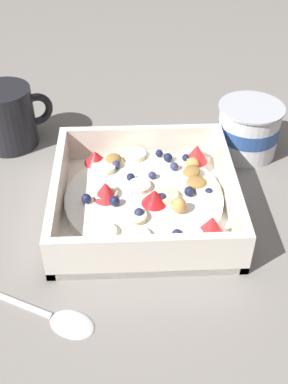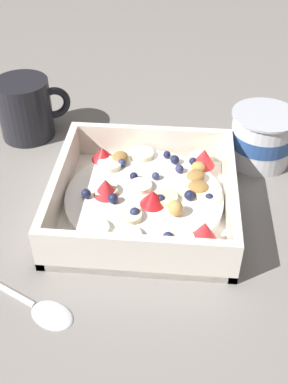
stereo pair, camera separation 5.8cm
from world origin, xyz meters
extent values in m
plane|color=gray|center=(0.00, 0.00, 0.00)|extent=(2.40, 2.40, 0.00)
cube|color=white|center=(0.01, -0.01, 0.01)|extent=(0.22, 0.22, 0.01)
cube|color=white|center=(0.01, -0.12, 0.03)|extent=(0.22, 0.01, 0.06)
cube|color=white|center=(0.01, 0.09, 0.03)|extent=(0.22, 0.01, 0.06)
cube|color=white|center=(-0.09, -0.01, 0.03)|extent=(0.01, 0.20, 0.06)
cube|color=white|center=(0.12, -0.01, 0.03)|extent=(0.01, 0.20, 0.06)
cylinder|color=white|center=(0.01, -0.01, 0.02)|extent=(0.20, 0.20, 0.01)
cylinder|color=#F7EFC6|center=(0.09, -0.02, 0.03)|extent=(0.04, 0.04, 0.01)
cylinder|color=#F4EAB7|center=(-0.07, -0.02, 0.03)|extent=(0.04, 0.04, 0.01)
cylinder|color=#F7EFC6|center=(0.00, 0.04, 0.03)|extent=(0.04, 0.04, 0.01)
cylinder|color=#F7EFC6|center=(0.00, -0.02, 0.03)|extent=(0.03, 0.03, 0.01)
cylinder|color=#F7EFC6|center=(-0.04, -0.06, 0.03)|extent=(0.03, 0.03, 0.01)
cylinder|color=#F7EFC6|center=(0.01, 0.07, 0.03)|extent=(0.04, 0.04, 0.01)
cylinder|color=#F7EFC6|center=(0.01, -0.06, 0.03)|extent=(0.03, 0.03, 0.01)
cylinder|color=beige|center=(0.02, 0.02, 0.03)|extent=(0.04, 0.04, 0.01)
cylinder|color=beige|center=(-0.06, 0.06, 0.03)|extent=(0.05, 0.05, 0.01)
cylinder|color=#F7EFC6|center=(0.09, 0.03, 0.03)|extent=(0.04, 0.04, 0.01)
cylinder|color=#F7EFC6|center=(0.08, -0.06, 0.03)|extent=(0.05, 0.05, 0.01)
cylinder|color=#F4EAB7|center=(0.06, -0.03, 0.03)|extent=(0.03, 0.03, 0.01)
cone|color=red|center=(-0.06, 0.06, 0.04)|extent=(0.04, 0.04, 0.03)
cone|color=red|center=(0.03, 0.00, 0.03)|extent=(0.04, 0.04, 0.02)
cone|color=red|center=(0.08, 0.06, 0.04)|extent=(0.04, 0.04, 0.02)
cone|color=red|center=(-0.06, -0.07, 0.03)|extent=(0.03, 0.03, 0.02)
cone|color=red|center=(0.02, -0.06, 0.04)|extent=(0.04, 0.04, 0.02)
sphere|color=#191E3D|center=(-0.02, -0.03, 0.03)|extent=(0.01, 0.01, 0.01)
sphere|color=#23284C|center=(0.05, -0.02, 0.03)|extent=(0.01, 0.01, 0.01)
sphere|color=#191E3D|center=(0.02, 0.04, 0.03)|extent=(0.01, 0.01, 0.01)
sphere|color=#191E3D|center=(0.02, -0.08, 0.03)|extent=(0.01, 0.01, 0.01)
sphere|color=#191E3D|center=(-0.06, 0.05, 0.03)|extent=(0.01, 0.01, 0.01)
sphere|color=#23284C|center=(0.09, 0.02, 0.03)|extent=(0.01, 0.01, 0.01)
sphere|color=#191E3D|center=(0.03, -0.05, 0.03)|extent=(0.01, 0.01, 0.01)
sphere|color=#23284C|center=(0.03, 0.01, 0.03)|extent=(0.01, 0.01, 0.01)
sphere|color=navy|center=(-0.04, 0.03, 0.03)|extent=(0.01, 0.01, 0.01)
sphere|color=navy|center=(-0.04, -0.05, 0.03)|extent=(0.01, 0.01, 0.01)
sphere|color=#191E3D|center=(0.02, 0.07, 0.03)|extent=(0.01, 0.01, 0.01)
sphere|color=#191E3D|center=(-0.07, 0.01, 0.03)|extent=(0.01, 0.01, 0.01)
sphere|color=navy|center=(-0.02, 0.00, 0.03)|extent=(0.01, 0.01, 0.01)
sphere|color=#191E3D|center=(-0.06, 0.02, 0.03)|extent=(0.01, 0.01, 0.01)
ellipsoid|color=tan|center=(-0.04, 0.05, 0.03)|extent=(0.02, 0.02, 0.01)
ellipsoid|color=olive|center=(-0.02, 0.05, 0.03)|extent=(0.03, 0.03, 0.01)
ellipsoid|color=olive|center=(0.00, 0.05, 0.03)|extent=(0.03, 0.03, 0.01)
ellipsoid|color=olive|center=(-0.06, -0.05, 0.03)|extent=(0.03, 0.03, 0.01)
ellipsoid|color=tan|center=(0.05, 0.03, 0.03)|extent=(0.03, 0.02, 0.02)
ellipsoid|color=silver|center=(0.18, -0.09, 0.00)|extent=(0.05, 0.06, 0.01)
cylinder|color=silver|center=(0.14, -0.17, 0.00)|extent=(0.06, 0.12, 0.01)
cylinder|color=white|center=(-0.11, 0.14, 0.04)|extent=(0.09, 0.09, 0.07)
cylinder|color=#2D5193|center=(-0.11, 0.14, 0.04)|extent=(0.09, 0.09, 0.02)
cylinder|color=#B7BCC6|center=(-0.11, 0.14, 0.07)|extent=(0.09, 0.09, 0.00)
cylinder|color=black|center=(-0.15, -0.20, 0.04)|extent=(0.08, 0.08, 0.09)
torus|color=black|center=(-0.16, -0.16, 0.05)|extent=(0.03, 0.05, 0.05)
camera|label=1|loc=(0.46, -0.03, 0.40)|focal=44.20mm
camera|label=2|loc=(0.46, 0.03, 0.40)|focal=44.20mm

